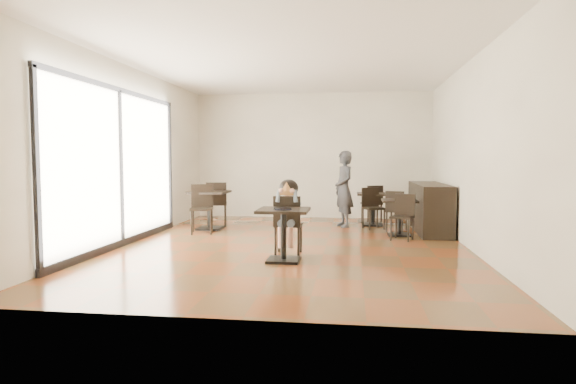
% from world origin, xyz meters
% --- Properties ---
extents(floor, '(6.00, 8.00, 0.01)m').
position_xyz_m(floor, '(0.00, 0.00, 0.00)').
color(floor, brown).
rests_on(floor, ground).
extents(ceiling, '(6.00, 8.00, 0.01)m').
position_xyz_m(ceiling, '(0.00, 0.00, 3.20)').
color(ceiling, white).
rests_on(ceiling, floor).
extents(wall_back, '(6.00, 0.01, 3.20)m').
position_xyz_m(wall_back, '(0.00, 4.00, 1.60)').
color(wall_back, white).
rests_on(wall_back, floor).
extents(wall_front, '(6.00, 0.01, 3.20)m').
position_xyz_m(wall_front, '(0.00, -4.00, 1.60)').
color(wall_front, white).
rests_on(wall_front, floor).
extents(wall_left, '(0.01, 8.00, 3.20)m').
position_xyz_m(wall_left, '(-3.00, 0.00, 1.60)').
color(wall_left, white).
rests_on(wall_left, floor).
extents(wall_right, '(0.01, 8.00, 3.20)m').
position_xyz_m(wall_right, '(3.00, 0.00, 1.60)').
color(wall_right, white).
rests_on(wall_right, floor).
extents(storefront_window, '(0.04, 4.50, 2.60)m').
position_xyz_m(storefront_window, '(-2.97, -0.50, 1.40)').
color(storefront_window, white).
rests_on(storefront_window, floor).
extents(child_table, '(0.74, 0.74, 0.79)m').
position_xyz_m(child_table, '(0.03, -1.38, 0.39)').
color(child_table, black).
rests_on(child_table, floor).
extents(child_chair, '(0.42, 0.42, 0.94)m').
position_xyz_m(child_chair, '(0.03, -0.83, 0.47)').
color(child_chair, black).
rests_on(child_chair, floor).
extents(child, '(0.42, 0.59, 1.19)m').
position_xyz_m(child, '(0.03, -0.83, 0.59)').
color(child, gray).
rests_on(child, child_chair).
extents(plate, '(0.27, 0.27, 0.02)m').
position_xyz_m(plate, '(0.03, -1.48, 0.79)').
color(plate, black).
rests_on(plate, child_table).
extents(pizza_slice, '(0.28, 0.21, 0.06)m').
position_xyz_m(pizza_slice, '(0.03, -1.02, 1.03)').
color(pizza_slice, tan).
rests_on(pizza_slice, child).
extents(adult_patron, '(0.62, 0.73, 1.70)m').
position_xyz_m(adult_patron, '(0.85, 2.40, 0.85)').
color(adult_patron, '#35353A').
rests_on(adult_patron, floor).
extents(cafe_table_mid, '(0.87, 0.87, 0.71)m').
position_xyz_m(cafe_table_mid, '(1.96, 1.31, 0.36)').
color(cafe_table_mid, black).
rests_on(cafe_table_mid, floor).
extents(cafe_table_left, '(0.95, 0.95, 0.83)m').
position_xyz_m(cafe_table_left, '(-2.00, 1.61, 0.41)').
color(cafe_table_left, black).
rests_on(cafe_table_left, floor).
extents(cafe_table_back, '(0.92, 0.92, 0.74)m').
position_xyz_m(cafe_table_back, '(1.50, 2.70, 0.37)').
color(cafe_table_back, black).
rests_on(cafe_table_back, floor).
extents(chair_mid_a, '(0.50, 0.50, 0.86)m').
position_xyz_m(chair_mid_a, '(1.96, 1.86, 0.43)').
color(chair_mid_a, black).
rests_on(chair_mid_a, floor).
extents(chair_mid_b, '(0.50, 0.50, 0.86)m').
position_xyz_m(chair_mid_b, '(1.96, 0.76, 0.43)').
color(chair_mid_b, black).
rests_on(chair_mid_b, floor).
extents(chair_left_a, '(0.54, 0.54, 1.00)m').
position_xyz_m(chair_left_a, '(-2.00, 2.16, 0.50)').
color(chair_left_a, black).
rests_on(chair_left_a, floor).
extents(chair_left_b, '(0.54, 0.54, 1.00)m').
position_xyz_m(chair_left_b, '(-2.00, 1.06, 0.50)').
color(chair_left_b, black).
rests_on(chair_left_b, floor).
extents(chair_back_a, '(0.53, 0.53, 0.89)m').
position_xyz_m(chair_back_a, '(1.50, 3.25, 0.45)').
color(chair_back_a, black).
rests_on(chair_back_a, floor).
extents(chair_back_b, '(0.53, 0.53, 0.89)m').
position_xyz_m(chair_back_b, '(1.50, 2.15, 0.45)').
color(chair_back_b, black).
rests_on(chair_back_b, floor).
extents(service_counter, '(0.60, 2.40, 1.00)m').
position_xyz_m(service_counter, '(2.65, 2.00, 0.50)').
color(service_counter, black).
rests_on(service_counter, floor).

